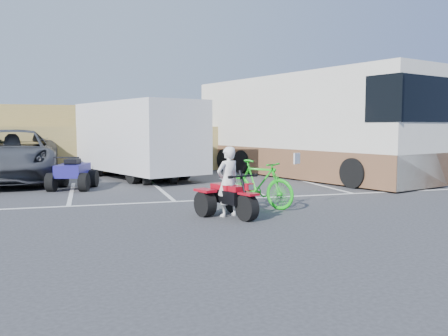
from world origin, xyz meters
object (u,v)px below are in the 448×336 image
object	(u,v)px
grey_pickup	(11,156)
cargo_trailer	(138,137)
quad_atv_blue	(73,189)
green_dirt_bike	(259,184)
quad_atv_green	(157,183)
rider	(228,182)
rv_motorhome	(302,134)
red_trike_atv	(232,217)

from	to	relation	value
grey_pickup	cargo_trailer	world-z (taller)	cargo_trailer
quad_atv_blue	cargo_trailer	bearing A→B (deg)	64.68
grey_pickup	quad_atv_blue	size ratio (longest dim) A/B	4.08
green_dirt_bike	quad_atv_green	bearing A→B (deg)	69.99
cargo_trailer	quad_atv_blue	size ratio (longest dim) A/B	4.05
grey_pickup	quad_atv_green	xyz separation A→B (m)	(5.02, -1.86, -0.95)
rider	rv_motorhome	bearing A→B (deg)	-146.02
cargo_trailer	rider	bearing A→B (deg)	-104.64
rv_motorhome	green_dirt_bike	bearing A→B (deg)	-141.17
rv_motorhome	rider	bearing A→B (deg)	-143.72
rider	quad_atv_green	xyz separation A→B (m)	(-0.61, 6.73, -0.78)
green_dirt_bike	quad_atv_blue	size ratio (longest dim) A/B	1.18
rider	quad_atv_blue	world-z (taller)	rider
grey_pickup	cargo_trailer	distance (m)	4.61
rider	grey_pickup	bearing A→B (deg)	-77.27
red_trike_atv	rv_motorhome	size ratio (longest dim) A/B	0.13
green_dirt_bike	rv_motorhome	bearing A→B (deg)	21.07
red_trike_atv	quad_atv_green	bearing A→B (deg)	75.03
red_trike_atv	quad_atv_blue	size ratio (longest dim) A/B	0.91
red_trike_atv	cargo_trailer	distance (m)	8.90
rider	cargo_trailer	world-z (taller)	cargo_trailer
grey_pickup	quad_atv_blue	world-z (taller)	grey_pickup
red_trike_atv	rider	xyz separation A→B (m)	(-0.05, 0.14, 0.78)
red_trike_atv	cargo_trailer	bearing A→B (deg)	76.82
grey_pickup	quad_atv_green	world-z (taller)	grey_pickup
red_trike_atv	rider	bearing A→B (deg)	90.00
green_dirt_bike	grey_pickup	world-z (taller)	grey_pickup
quad_atv_blue	grey_pickup	bearing A→B (deg)	143.09
quad_atv_blue	quad_atv_green	distance (m)	2.98
grey_pickup	green_dirt_bike	bearing A→B (deg)	-51.59
rider	rv_motorhome	xyz separation A→B (m)	(5.39, 7.56, 0.93)
grey_pickup	red_trike_atv	bearing A→B (deg)	-59.46
rider	green_dirt_bike	bearing A→B (deg)	-160.91
quad_atv_green	cargo_trailer	bearing A→B (deg)	100.96
red_trike_atv	rv_motorhome	xyz separation A→B (m)	(5.34, 7.70, 1.71)
rider	green_dirt_bike	distance (m)	1.39
red_trike_atv	green_dirt_bike	size ratio (longest dim) A/B	0.77
quad_atv_blue	quad_atv_green	world-z (taller)	quad_atv_blue
cargo_trailer	green_dirt_bike	bearing A→B (deg)	-96.25
grey_pickup	rv_motorhome	size ratio (longest dim) A/B	0.60
red_trike_atv	quad_atv_blue	bearing A→B (deg)	100.03
rv_motorhome	quad_atv_blue	distance (m)	9.17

